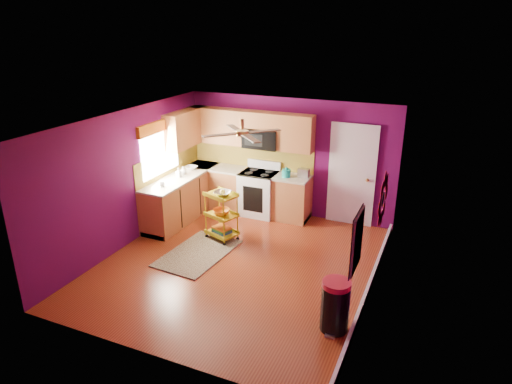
% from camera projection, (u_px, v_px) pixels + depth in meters
% --- Properties ---
extents(ground, '(5.00, 5.00, 0.00)m').
position_uv_depth(ground, '(239.00, 264.00, 7.91)').
color(ground, maroon).
rests_on(ground, ground).
extents(room_envelope, '(4.54, 5.04, 2.52)m').
position_uv_depth(room_envelope, '(239.00, 175.00, 7.32)').
color(room_envelope, '#520943').
rests_on(room_envelope, ground).
extents(lower_cabinets, '(2.81, 2.31, 0.94)m').
position_uv_depth(lower_cabinets, '(219.00, 195.00, 9.81)').
color(lower_cabinets, '#965329').
rests_on(lower_cabinets, ground).
extents(electric_range, '(0.76, 0.66, 1.13)m').
position_uv_depth(electric_range, '(259.00, 193.00, 9.80)').
color(electric_range, white).
rests_on(electric_range, ground).
extents(upper_cabinetry, '(2.80, 2.30, 1.26)m').
position_uv_depth(upper_cabinetry, '(229.00, 130.00, 9.59)').
color(upper_cabinetry, '#965329').
rests_on(upper_cabinetry, ground).
extents(left_window, '(0.08, 1.35, 1.08)m').
position_uv_depth(left_window, '(159.00, 140.00, 9.02)').
color(left_window, white).
rests_on(left_window, ground).
extents(panel_door, '(0.95, 0.11, 2.15)m').
position_uv_depth(panel_door, '(352.00, 176.00, 9.15)').
color(panel_door, white).
rests_on(panel_door, ground).
extents(right_wall_art, '(0.04, 2.74, 1.04)m').
position_uv_depth(right_wall_art, '(373.00, 216.00, 6.27)').
color(right_wall_art, black).
rests_on(right_wall_art, ground).
extents(ceiling_fan, '(1.01, 1.01, 0.26)m').
position_uv_depth(ceiling_fan, '(242.00, 132.00, 7.27)').
color(ceiling_fan, '#BF8C3F').
rests_on(ceiling_fan, ground).
extents(shag_rug, '(1.09, 1.65, 0.02)m').
position_uv_depth(shag_rug, '(198.00, 253.00, 8.26)').
color(shag_rug, black).
rests_on(shag_rug, ground).
extents(rolling_cart, '(0.68, 0.58, 1.03)m').
position_uv_depth(rolling_cart, '(222.00, 214.00, 8.63)').
color(rolling_cart, gold).
rests_on(rolling_cart, ground).
extents(trash_can, '(0.41, 0.44, 0.75)m').
position_uv_depth(trash_can, '(335.00, 306.00, 6.13)').
color(trash_can, black).
rests_on(trash_can, ground).
extents(teal_kettle, '(0.18, 0.18, 0.21)m').
position_uv_depth(teal_kettle, '(286.00, 173.00, 9.35)').
color(teal_kettle, '#16A79B').
rests_on(teal_kettle, lower_cabinets).
extents(toaster, '(0.22, 0.15, 0.18)m').
position_uv_depth(toaster, '(304.00, 173.00, 9.34)').
color(toaster, beige).
rests_on(toaster, lower_cabinets).
extents(soap_bottle_a, '(0.09, 0.09, 0.20)m').
position_uv_depth(soap_bottle_a, '(179.00, 173.00, 9.32)').
color(soap_bottle_a, '#EA3F72').
rests_on(soap_bottle_a, lower_cabinets).
extents(soap_bottle_b, '(0.13, 0.13, 0.17)m').
position_uv_depth(soap_bottle_b, '(183.00, 170.00, 9.50)').
color(soap_bottle_b, white).
rests_on(soap_bottle_b, lower_cabinets).
extents(counter_dish, '(0.26, 0.26, 0.06)m').
position_uv_depth(counter_dish, '(191.00, 168.00, 9.85)').
color(counter_dish, white).
rests_on(counter_dish, lower_cabinets).
extents(counter_cup, '(0.11, 0.11, 0.09)m').
position_uv_depth(counter_cup, '(162.00, 185.00, 8.82)').
color(counter_cup, white).
rests_on(counter_cup, lower_cabinets).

